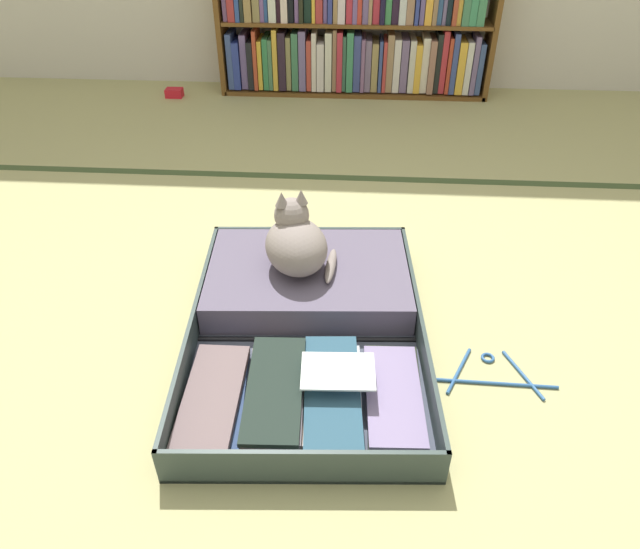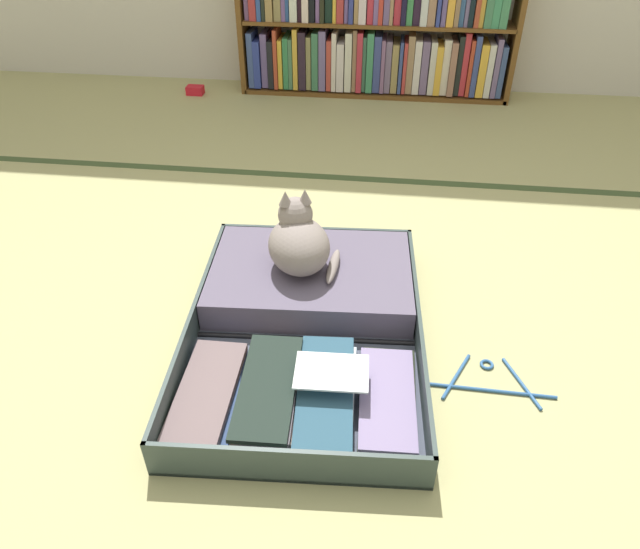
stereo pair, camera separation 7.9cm
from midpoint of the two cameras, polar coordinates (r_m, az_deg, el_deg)
name	(u,v)px [view 2 (the right image)]	position (r m, az deg, el deg)	size (l,w,h in m)	color
ground_plane	(338,348)	(1.81, 3.06, -7.19)	(10.00, 10.00, 0.00)	tan
tatami_border	(362,179)	(2.73, 4.94, 9.32)	(4.80, 0.05, 0.00)	#3F512C
bookshelf	(376,27)	(3.67, 6.15, 22.96)	(1.60, 0.23, 0.82)	brown
open_suitcase	(307,313)	(1.85, -0.09, -3.77)	(0.75, 1.02, 0.12)	#313F3C
black_cat	(299,241)	(1.89, -0.90, 3.27)	(0.27, 0.30, 0.26)	gray
clothes_hanger	(489,381)	(1.78, 17.43, -9.98)	(0.37, 0.19, 0.01)	#2D5C96
small_red_pouch	(195,90)	(3.81, -11.52, 17.25)	(0.10, 0.07, 0.05)	red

